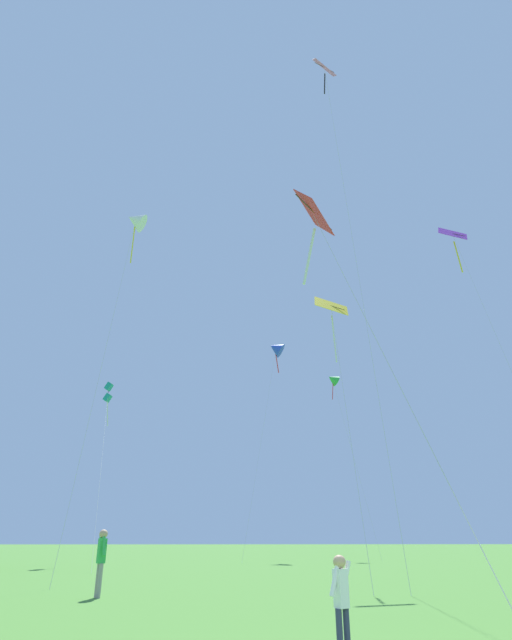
# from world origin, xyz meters

# --- Properties ---
(kite_purple_streamer) EXTENTS (2.35, 9.79, 21.99)m
(kite_purple_streamer) POSITION_xyz_m (13.64, 25.19, 20.14)
(kite_purple_streamer) COLOR purple
(kite_purple_streamer) RESTS_ON ground_plane
(kite_blue_delta) EXTENTS (4.64, 11.70, 20.30)m
(kite_blue_delta) POSITION_xyz_m (3.11, 44.78, 19.32)
(kite_blue_delta) COLOR blue
(kite_blue_delta) RESTS_ON ground_plane
(kite_yellow_diamond) EXTENTS (1.72, 6.23, 12.22)m
(kite_yellow_diamond) POSITION_xyz_m (2.94, 16.96, 10.92)
(kite_yellow_diamond) COLOR yellow
(kite_yellow_diamond) RESTS_ON ground_plane
(kite_white_distant) EXTENTS (1.35, 7.28, 19.07)m
(kite_white_distant) POSITION_xyz_m (-7.27, 20.86, 18.34)
(kite_white_distant) COLOR white
(kite_white_distant) RESTS_ON ground_plane
(kite_teal_box) EXTENTS (3.04, 11.83, 12.56)m
(kite_teal_box) POSITION_xyz_m (-10.73, 34.32, 11.66)
(kite_teal_box) COLOR teal
(kite_teal_box) RESTS_ON ground_plane
(kite_green_small) EXTENTS (2.18, 7.96, 16.90)m
(kite_green_small) POSITION_xyz_m (8.75, 44.76, 16.18)
(kite_green_small) COLOR green
(kite_green_small) RESTS_ON ground_plane
(kite_red_high) EXTENTS (1.44, 8.20, 11.42)m
(kite_red_high) POSITION_xyz_m (0.61, 8.13, 10.08)
(kite_red_high) COLOR red
(kite_red_high) RESTS_ON ground_plane
(kite_pink_low) EXTENTS (1.45, 8.40, 29.72)m
(kite_pink_low) POSITION_xyz_m (3.84, 18.66, 27.37)
(kite_pink_low) COLOR pink
(kite_pink_low) RESTS_ON ground_plane
(person_in_red_shirt) EXTENTS (0.35, 0.53, 1.75)m
(person_in_red_shirt) POSITION_xyz_m (-5.29, 11.33, 1.05)
(person_in_red_shirt) COLOR gray
(person_in_red_shirt) RESTS_ON ground_plane
(person_child_small) EXTENTS (0.38, 0.27, 1.28)m
(person_child_small) POSITION_xyz_m (-0.31, 2.74, 0.77)
(person_child_small) COLOR #2D3351
(person_child_small) RESTS_ON ground_plane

